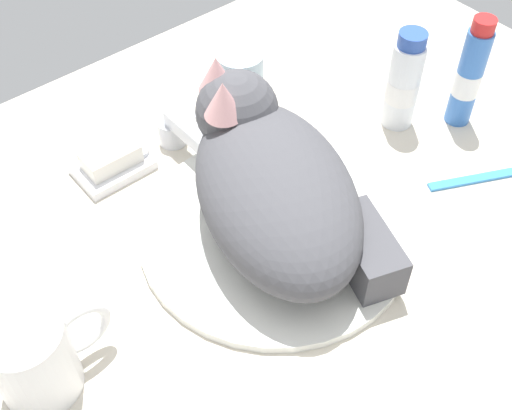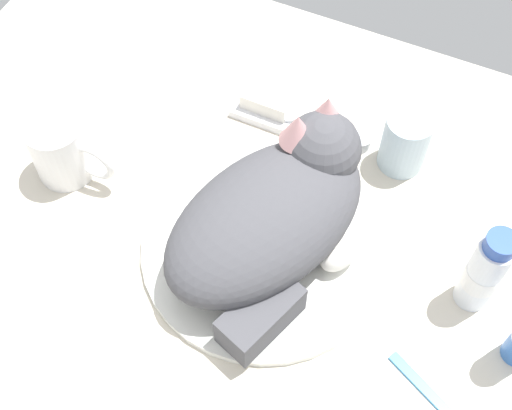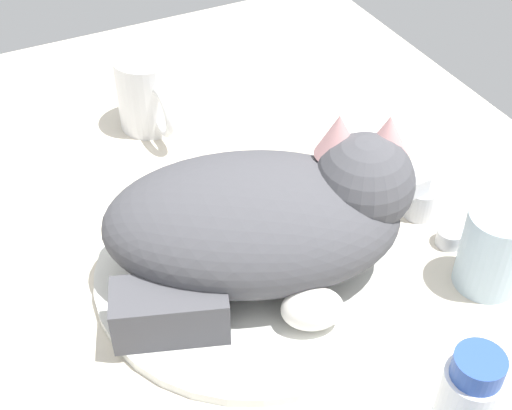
% 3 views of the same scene
% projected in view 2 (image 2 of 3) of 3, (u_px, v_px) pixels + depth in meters
% --- Properties ---
extents(ground_plane, '(1.10, 0.83, 0.03)m').
position_uv_depth(ground_plane, '(265.00, 254.00, 0.90)').
color(ground_plane, beige).
extents(sink_basin, '(0.31, 0.31, 0.01)m').
position_uv_depth(sink_basin, '(265.00, 246.00, 0.88)').
color(sink_basin, silver).
rests_on(sink_basin, ground_plane).
extents(faucet, '(0.13, 0.09, 0.05)m').
position_uv_depth(faucet, '(322.00, 129.00, 0.96)').
color(faucet, silver).
rests_on(faucet, ground_plane).
extents(cat, '(0.26, 0.32, 0.15)m').
position_uv_depth(cat, '(276.00, 211.00, 0.83)').
color(cat, '#4C4C51').
rests_on(cat, sink_basin).
extents(coffee_mug, '(0.12, 0.07, 0.09)m').
position_uv_depth(coffee_mug, '(62.00, 150.00, 0.91)').
color(coffee_mug, white).
rests_on(coffee_mug, ground_plane).
extents(rinse_cup, '(0.06, 0.06, 0.09)m').
position_uv_depth(rinse_cup, '(405.00, 142.00, 0.92)').
color(rinse_cup, silver).
rests_on(rinse_cup, ground_plane).
extents(soap_dish, '(0.09, 0.06, 0.01)m').
position_uv_depth(soap_dish, '(267.00, 108.00, 1.00)').
color(soap_dish, white).
rests_on(soap_dish, ground_plane).
extents(soap_bar, '(0.07, 0.04, 0.02)m').
position_uv_depth(soap_bar, '(268.00, 100.00, 0.99)').
color(soap_bar, white).
rests_on(soap_bar, soap_dish).
extents(toothpaste_bottle, '(0.04, 0.04, 0.14)m').
position_uv_depth(toothpaste_bottle, '(484.00, 272.00, 0.80)').
color(toothpaste_bottle, white).
rests_on(toothpaste_bottle, ground_plane).
extents(toothbrush, '(0.13, 0.07, 0.02)m').
position_uv_depth(toothbrush, '(445.00, 408.00, 0.78)').
color(toothbrush, '#388CD8').
rests_on(toothbrush, ground_plane).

